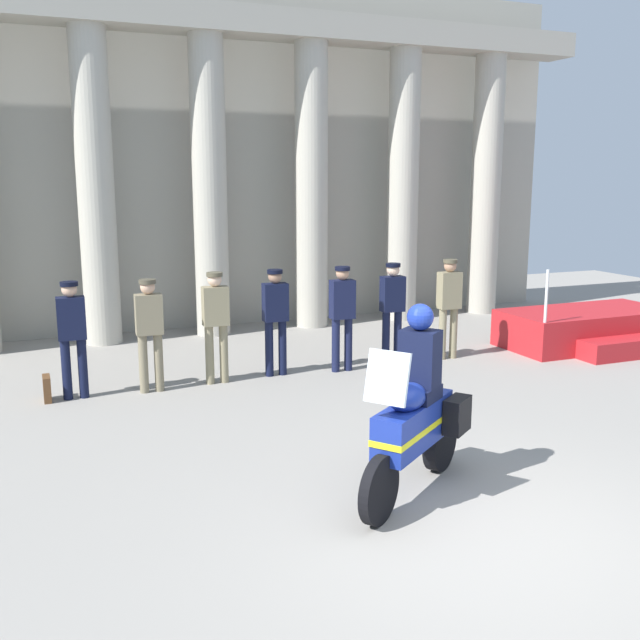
{
  "coord_description": "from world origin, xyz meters",
  "views": [
    {
      "loc": [
        -3.65,
        -4.87,
        3.1
      ],
      "look_at": [
        -0.3,
        3.31,
        1.34
      ],
      "focal_mm": 40.88,
      "sensor_mm": 36.0,
      "label": 1
    }
  ],
  "objects_px": {
    "officer_in_row_0": "(72,330)",
    "officer_in_row_2": "(216,318)",
    "reviewing_stand": "(589,329)",
    "officer_in_row_3": "(275,313)",
    "briefcase_on_ground": "(47,389)",
    "officer_in_row_4": "(342,310)",
    "officer_in_row_6": "(449,301)",
    "motorcycle_with_rider": "(416,415)",
    "officer_in_row_5": "(392,305)",
    "officer_in_row_1": "(149,326)"
  },
  "relations": [
    {
      "from": "officer_in_row_3",
      "to": "officer_in_row_4",
      "type": "distance_m",
      "value": 1.08
    },
    {
      "from": "officer_in_row_0",
      "to": "briefcase_on_ground",
      "type": "relative_size",
      "value": 4.64
    },
    {
      "from": "officer_in_row_4",
      "to": "briefcase_on_ground",
      "type": "xyz_separation_m",
      "value": [
        -4.47,
        0.09,
        -0.82
      ]
    },
    {
      "from": "officer_in_row_1",
      "to": "briefcase_on_ground",
      "type": "distance_m",
      "value": 1.64
    },
    {
      "from": "officer_in_row_0",
      "to": "reviewing_stand",
      "type": "bearing_deg",
      "value": -179.32
    },
    {
      "from": "officer_in_row_1",
      "to": "officer_in_row_5",
      "type": "xyz_separation_m",
      "value": [
        3.98,
        0.1,
        0.03
      ]
    },
    {
      "from": "officer_in_row_0",
      "to": "officer_in_row_3",
      "type": "relative_size",
      "value": 0.99
    },
    {
      "from": "officer_in_row_1",
      "to": "briefcase_on_ground",
      "type": "bearing_deg",
      "value": -1.82
    },
    {
      "from": "officer_in_row_4",
      "to": "reviewing_stand",
      "type": "bearing_deg",
      "value": -179.59
    },
    {
      "from": "officer_in_row_3",
      "to": "officer_in_row_0",
      "type": "bearing_deg",
      "value": 3.59
    },
    {
      "from": "officer_in_row_5",
      "to": "officer_in_row_6",
      "type": "bearing_deg",
      "value": -179.81
    },
    {
      "from": "officer_in_row_6",
      "to": "briefcase_on_ground",
      "type": "distance_m",
      "value": 6.53
    },
    {
      "from": "officer_in_row_0",
      "to": "officer_in_row_6",
      "type": "xyz_separation_m",
      "value": [
        6.1,
        -0.02,
        0.03
      ]
    },
    {
      "from": "officer_in_row_2",
      "to": "officer_in_row_3",
      "type": "distance_m",
      "value": 0.97
    },
    {
      "from": "officer_in_row_3",
      "to": "motorcycle_with_rider",
      "type": "height_order",
      "value": "motorcycle_with_rider"
    },
    {
      "from": "motorcycle_with_rider",
      "to": "briefcase_on_ground",
      "type": "bearing_deg",
      "value": -90.87
    },
    {
      "from": "officer_in_row_5",
      "to": "briefcase_on_ground",
      "type": "xyz_separation_m",
      "value": [
        -5.41,
        0.0,
        -0.82
      ]
    },
    {
      "from": "officer_in_row_4",
      "to": "briefcase_on_ground",
      "type": "distance_m",
      "value": 4.54
    },
    {
      "from": "officer_in_row_6",
      "to": "motorcycle_with_rider",
      "type": "height_order",
      "value": "motorcycle_with_rider"
    },
    {
      "from": "reviewing_stand",
      "to": "officer_in_row_1",
      "type": "bearing_deg",
      "value": 179.03
    },
    {
      "from": "officer_in_row_4",
      "to": "officer_in_row_6",
      "type": "distance_m",
      "value": 2.01
    },
    {
      "from": "officer_in_row_4",
      "to": "officer_in_row_5",
      "type": "xyz_separation_m",
      "value": [
        0.95,
        0.09,
        0.0
      ]
    },
    {
      "from": "officer_in_row_1",
      "to": "motorcycle_with_rider",
      "type": "height_order",
      "value": "motorcycle_with_rider"
    },
    {
      "from": "reviewing_stand",
      "to": "officer_in_row_4",
      "type": "distance_m",
      "value": 4.97
    },
    {
      "from": "officer_in_row_2",
      "to": "reviewing_stand",
      "type": "bearing_deg",
      "value": -179.79
    },
    {
      "from": "officer_in_row_2",
      "to": "officer_in_row_4",
      "type": "xyz_separation_m",
      "value": [
        2.04,
        -0.08,
        -0.0
      ]
    },
    {
      "from": "officer_in_row_1",
      "to": "reviewing_stand",
      "type": "bearing_deg",
      "value": -178.94
    },
    {
      "from": "officer_in_row_3",
      "to": "officer_in_row_5",
      "type": "distance_m",
      "value": 2.02
    },
    {
      "from": "officer_in_row_1",
      "to": "officer_in_row_2",
      "type": "height_order",
      "value": "officer_in_row_2"
    },
    {
      "from": "officer_in_row_2",
      "to": "officer_in_row_3",
      "type": "xyz_separation_m",
      "value": [
        0.97,
        0.07,
        -0.01
      ]
    },
    {
      "from": "officer_in_row_3",
      "to": "briefcase_on_ground",
      "type": "height_order",
      "value": "officer_in_row_3"
    },
    {
      "from": "officer_in_row_6",
      "to": "reviewing_stand",
      "type": "bearing_deg",
      "value": 178.17
    },
    {
      "from": "officer_in_row_5",
      "to": "motorcycle_with_rider",
      "type": "distance_m",
      "value": 5.03
    },
    {
      "from": "reviewing_stand",
      "to": "motorcycle_with_rider",
      "type": "bearing_deg",
      "value": -144.73
    },
    {
      "from": "reviewing_stand",
      "to": "officer_in_row_0",
      "type": "distance_m",
      "value": 9.03
    },
    {
      "from": "briefcase_on_ground",
      "to": "officer_in_row_2",
      "type": "bearing_deg",
      "value": -0.25
    },
    {
      "from": "briefcase_on_ground",
      "to": "officer_in_row_4",
      "type": "bearing_deg",
      "value": -1.18
    },
    {
      "from": "officer_in_row_0",
      "to": "officer_in_row_2",
      "type": "bearing_deg",
      "value": -177.71
    },
    {
      "from": "officer_in_row_4",
      "to": "officer_in_row_6",
      "type": "xyz_separation_m",
      "value": [
        2.01,
        0.06,
        0.01
      ]
    },
    {
      "from": "reviewing_stand",
      "to": "officer_in_row_2",
      "type": "height_order",
      "value": "officer_in_row_2"
    },
    {
      "from": "officer_in_row_2",
      "to": "briefcase_on_ground",
      "type": "relative_size",
      "value": 4.71
    },
    {
      "from": "officer_in_row_0",
      "to": "officer_in_row_2",
      "type": "height_order",
      "value": "officer_in_row_2"
    },
    {
      "from": "officer_in_row_3",
      "to": "reviewing_stand",
      "type": "bearing_deg",
      "value": 179.23
    },
    {
      "from": "reviewing_stand",
      "to": "officer_in_row_1",
      "type": "relative_size",
      "value": 1.91
    },
    {
      "from": "officer_in_row_0",
      "to": "motorcycle_with_rider",
      "type": "xyz_separation_m",
      "value": [
        2.89,
        -4.53,
        -0.19
      ]
    },
    {
      "from": "reviewing_stand",
      "to": "briefcase_on_ground",
      "type": "distance_m",
      "value": 9.39
    },
    {
      "from": "reviewing_stand",
      "to": "officer_in_row_1",
      "type": "distance_m",
      "value": 7.98
    },
    {
      "from": "officer_in_row_0",
      "to": "officer_in_row_5",
      "type": "relative_size",
      "value": 0.98
    },
    {
      "from": "officer_in_row_0",
      "to": "officer_in_row_3",
      "type": "xyz_separation_m",
      "value": [
        3.02,
        0.08,
        0.01
      ]
    },
    {
      "from": "reviewing_stand",
      "to": "officer_in_row_1",
      "type": "height_order",
      "value": "officer_in_row_1"
    }
  ]
}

